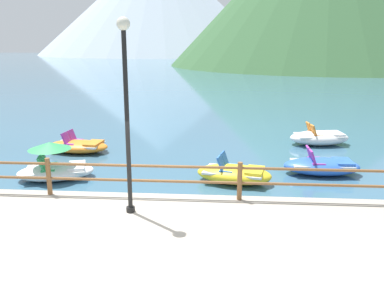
{
  "coord_description": "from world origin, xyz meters",
  "views": [
    {
      "loc": [
        1.92,
        -7.78,
        4.16
      ],
      "look_at": [
        0.97,
        5.0,
        0.9
      ],
      "focal_mm": 37.92,
      "sensor_mm": 36.0,
      "label": 1
    }
  ],
  "objects_px": {
    "pedal_boat_3": "(55,167)",
    "pedal_boat_5": "(234,174)",
    "pedal_boat_4": "(319,137)",
    "pedal_boat_0": "(322,166)",
    "lamp_post": "(126,100)",
    "pedal_boat_2": "(78,146)"
  },
  "relations": [
    {
      "from": "lamp_post",
      "to": "pedal_boat_3",
      "type": "relative_size",
      "value": 1.64
    },
    {
      "from": "lamp_post",
      "to": "pedal_boat_2",
      "type": "distance_m",
      "value": 7.7
    },
    {
      "from": "pedal_boat_0",
      "to": "pedal_boat_3",
      "type": "relative_size",
      "value": 0.93
    },
    {
      "from": "pedal_boat_2",
      "to": "pedal_boat_3",
      "type": "bearing_deg",
      "value": -83.27
    },
    {
      "from": "pedal_boat_4",
      "to": "pedal_boat_5",
      "type": "xyz_separation_m",
      "value": [
        -3.63,
        -4.92,
        -0.02
      ]
    },
    {
      "from": "lamp_post",
      "to": "pedal_boat_2",
      "type": "bearing_deg",
      "value": 118.73
    },
    {
      "from": "pedal_boat_0",
      "to": "lamp_post",
      "type": "bearing_deg",
      "value": -140.92
    },
    {
      "from": "pedal_boat_2",
      "to": "pedal_boat_5",
      "type": "distance_m",
      "value": 6.64
    },
    {
      "from": "pedal_boat_4",
      "to": "pedal_boat_3",
      "type": "bearing_deg",
      "value": -151.49
    },
    {
      "from": "pedal_boat_5",
      "to": "lamp_post",
      "type": "bearing_deg",
      "value": -126.63
    },
    {
      "from": "pedal_boat_5",
      "to": "pedal_boat_2",
      "type": "bearing_deg",
      "value": 152.71
    },
    {
      "from": "pedal_boat_3",
      "to": "pedal_boat_5",
      "type": "bearing_deg",
      "value": 0.65
    },
    {
      "from": "pedal_boat_0",
      "to": "pedal_boat_5",
      "type": "relative_size",
      "value": 0.97
    },
    {
      "from": "pedal_boat_3",
      "to": "pedal_boat_5",
      "type": "relative_size",
      "value": 1.05
    },
    {
      "from": "pedal_boat_2",
      "to": "pedal_boat_3",
      "type": "relative_size",
      "value": 0.95
    },
    {
      "from": "lamp_post",
      "to": "pedal_boat_4",
      "type": "distance_m",
      "value": 10.53
    },
    {
      "from": "pedal_boat_0",
      "to": "pedal_boat_4",
      "type": "xyz_separation_m",
      "value": [
        0.8,
        3.92,
        0.02
      ]
    },
    {
      "from": "pedal_boat_3",
      "to": "lamp_post",
      "type": "bearing_deg",
      "value": -46.04
    },
    {
      "from": "pedal_boat_2",
      "to": "pedal_boat_3",
      "type": "distance_m",
      "value": 3.13
    },
    {
      "from": "pedal_boat_2",
      "to": "pedal_boat_5",
      "type": "relative_size",
      "value": 1.0
    },
    {
      "from": "pedal_boat_2",
      "to": "pedal_boat_5",
      "type": "height_order",
      "value": "pedal_boat_5"
    },
    {
      "from": "pedal_boat_3",
      "to": "pedal_boat_4",
      "type": "relative_size",
      "value": 1.01
    }
  ]
}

